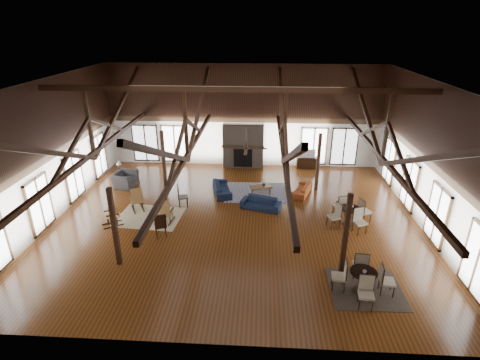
# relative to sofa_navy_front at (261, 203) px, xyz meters

# --- Properties ---
(floor) EXTENTS (16.00, 16.00, 0.00)m
(floor) POSITION_rel_sofa_navy_front_xyz_m (-1.12, -1.16, -0.27)
(floor) COLOR #5B3213
(floor) RESTS_ON ground
(ceiling) EXTENTS (16.00, 14.00, 0.02)m
(ceiling) POSITION_rel_sofa_navy_front_xyz_m (-1.12, -1.16, 5.73)
(ceiling) COLOR black
(ceiling) RESTS_ON wall_back
(wall_back) EXTENTS (16.00, 0.02, 6.00)m
(wall_back) POSITION_rel_sofa_navy_front_xyz_m (-1.12, 5.84, 2.73)
(wall_back) COLOR white
(wall_back) RESTS_ON floor
(wall_front) EXTENTS (16.00, 0.02, 6.00)m
(wall_front) POSITION_rel_sofa_navy_front_xyz_m (-1.12, -8.16, 2.73)
(wall_front) COLOR white
(wall_front) RESTS_ON floor
(wall_left) EXTENTS (0.02, 14.00, 6.00)m
(wall_left) POSITION_rel_sofa_navy_front_xyz_m (-9.12, -1.16, 2.73)
(wall_left) COLOR white
(wall_left) RESTS_ON floor
(wall_right) EXTENTS (0.02, 14.00, 6.00)m
(wall_right) POSITION_rel_sofa_navy_front_xyz_m (6.88, -1.16, 2.73)
(wall_right) COLOR white
(wall_right) RESTS_ON floor
(roof_truss) EXTENTS (15.60, 14.07, 3.14)m
(roof_truss) POSITION_rel_sofa_navy_front_xyz_m (-1.12, -1.16, 3.76)
(roof_truss) COLOR #321C0E
(roof_truss) RESTS_ON wall_back
(post_grid) EXTENTS (8.16, 7.16, 3.05)m
(post_grid) POSITION_rel_sofa_navy_front_xyz_m (-1.12, -1.16, 1.25)
(post_grid) COLOR #321C0E
(post_grid) RESTS_ON floor
(fireplace) EXTENTS (2.50, 0.69, 2.60)m
(fireplace) POSITION_rel_sofa_navy_front_xyz_m (-1.12, 5.51, 1.02)
(fireplace) COLOR #665A4E
(fireplace) RESTS_ON floor
(ceiling_fan) EXTENTS (1.60, 1.60, 0.75)m
(ceiling_fan) POSITION_rel_sofa_navy_front_xyz_m (-0.62, -2.16, 3.46)
(ceiling_fan) COLOR black
(ceiling_fan) RESTS_ON roof_truss
(sofa_navy_front) EXTENTS (2.00, 1.25, 0.54)m
(sofa_navy_front) POSITION_rel_sofa_navy_front_xyz_m (0.00, 0.00, 0.00)
(sofa_navy_front) COLOR #131E36
(sofa_navy_front) RESTS_ON floor
(sofa_navy_left) EXTENTS (2.05, 1.20, 0.56)m
(sofa_navy_left) POSITION_rel_sofa_navy_front_xyz_m (-2.00, 1.59, 0.01)
(sofa_navy_left) COLOR #131E36
(sofa_navy_left) RESTS_ON floor
(sofa_orange) EXTENTS (1.86, 1.23, 0.51)m
(sofa_orange) POSITION_rel_sofa_navy_front_xyz_m (2.08, 1.75, -0.02)
(sofa_orange) COLOR #95451C
(sofa_orange) RESTS_ON floor
(coffee_table) EXTENTS (1.20, 0.90, 0.41)m
(coffee_table) POSITION_rel_sofa_navy_front_xyz_m (-0.01, 1.67, 0.08)
(coffee_table) COLOR brown
(coffee_table) RESTS_ON floor
(vase) EXTENTS (0.22, 0.22, 0.19)m
(vase) POSITION_rel_sofa_navy_front_xyz_m (0.14, 1.72, 0.23)
(vase) COLOR #B2B2B2
(vase) RESTS_ON coffee_table
(armchair) EXTENTS (1.38, 1.26, 0.78)m
(armchair) POSITION_rel_sofa_navy_front_xyz_m (-7.27, 2.20, 0.12)
(armchair) COLOR #2D2D2F
(armchair) RESTS_ON floor
(side_table_lamp) EXTENTS (0.42, 0.42, 1.08)m
(side_table_lamp) POSITION_rel_sofa_navy_front_xyz_m (-7.93, 3.23, 0.14)
(side_table_lamp) COLOR black
(side_table_lamp) RESTS_ON floor
(rocking_chair_a) EXTENTS (0.84, 1.01, 1.15)m
(rocking_chair_a) POSITION_rel_sofa_navy_front_xyz_m (-5.75, -0.51, 0.27)
(rocking_chair_a) COLOR #9E6F3C
(rocking_chair_a) RESTS_ON floor
(rocking_chair_b) EXTENTS (0.54, 0.87, 1.06)m
(rocking_chair_b) POSITION_rel_sofa_navy_front_xyz_m (-4.13, -1.56, 0.23)
(rocking_chair_b) COLOR #9E6F3C
(rocking_chair_b) RESTS_ON floor
(rocking_chair_c) EXTENTS (0.96, 0.83, 1.10)m
(rocking_chair_c) POSITION_rel_sofa_navy_front_xyz_m (-6.34, -1.87, 0.24)
(rocking_chair_c) COLOR #9E6F3C
(rocking_chair_c) RESTS_ON floor
(side_chair_a) EXTENTS (0.57, 0.57, 1.08)m
(side_chair_a) POSITION_rel_sofa_navy_front_xyz_m (-3.80, -0.01, 0.36)
(side_chair_a) COLOR black
(side_chair_a) RESTS_ON floor
(side_chair_b) EXTENTS (0.60, 0.60, 1.10)m
(side_chair_b) POSITION_rel_sofa_navy_front_xyz_m (-4.05, -2.81, 0.37)
(side_chair_b) COLOR black
(side_chair_b) RESTS_ON floor
(cafe_table_near) EXTENTS (2.04, 2.04, 1.05)m
(cafe_table_near) POSITION_rel_sofa_navy_front_xyz_m (3.35, -5.67, 0.25)
(cafe_table_near) COLOR black
(cafe_table_near) RESTS_ON floor
(cafe_table_far) EXTENTS (2.08, 2.08, 1.07)m
(cafe_table_far) POSITION_rel_sofa_navy_front_xyz_m (3.84, -1.22, 0.26)
(cafe_table_far) COLOR black
(cafe_table_far) RESTS_ON floor
(cup_near) EXTENTS (0.15, 0.15, 0.10)m
(cup_near) POSITION_rel_sofa_navy_front_xyz_m (3.35, -5.73, 0.54)
(cup_near) COLOR #B2B2B2
(cup_near) RESTS_ON cafe_table_near
(cup_far) EXTENTS (0.14, 0.14, 0.11)m
(cup_far) POSITION_rel_sofa_navy_front_xyz_m (3.93, -1.14, 0.55)
(cup_far) COLOR #B2B2B2
(cup_far) RESTS_ON cafe_table_far
(tv_console) EXTENTS (1.30, 0.49, 0.65)m
(tv_console) POSITION_rel_sofa_navy_front_xyz_m (2.76, 5.59, 0.05)
(tv_console) COLOR black
(tv_console) RESTS_ON floor
(television) EXTENTS (0.88, 0.17, 0.50)m
(television) POSITION_rel_sofa_navy_front_xyz_m (2.73, 5.59, 0.63)
(television) COLOR #B2B2B2
(television) RESTS_ON tv_console
(rug_tan) EXTENTS (3.02, 2.46, 0.01)m
(rug_tan) POSITION_rel_sofa_navy_front_xyz_m (-5.03, -1.12, -0.27)
(rug_tan) COLOR tan
(rug_tan) RESTS_ON floor
(rug_navy) EXTENTS (3.41, 2.59, 0.01)m
(rug_navy) POSITION_rel_sofa_navy_front_xyz_m (-0.14, 1.79, -0.27)
(rug_navy) COLOR #191F46
(rug_navy) RESTS_ON floor
(rug_dark) EXTENTS (2.39, 2.18, 0.01)m
(rug_dark) POSITION_rel_sofa_navy_front_xyz_m (3.52, -5.55, -0.27)
(rug_dark) COLOR black
(rug_dark) RESTS_ON floor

